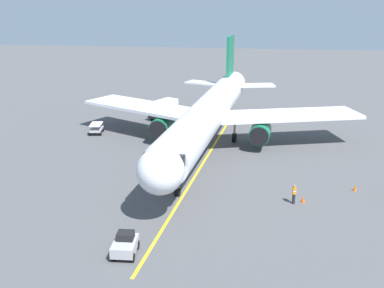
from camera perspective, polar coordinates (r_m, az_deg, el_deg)
name	(u,v)px	position (r m, az deg, el deg)	size (l,w,h in m)	color
ground_plane	(218,142)	(53.66, 3.34, 0.23)	(220.00, 220.00, 0.00)	#4C4C4F
apron_lead_in_line	(201,166)	(45.87, 1.16, -2.85)	(0.24, 40.00, 0.01)	yellow
airplane	(209,114)	(50.63, 2.17, 3.88)	(34.70, 40.35, 11.50)	silver
ground_crew_marshaller	(294,194)	(38.33, 12.88, -6.21)	(0.29, 0.43, 1.71)	#23232D
tug_near_nose	(125,245)	(30.84, -8.54, -12.59)	(1.71, 2.40, 1.50)	#9E9EA3
baggage_cart_portside	(96,129)	(58.17, -12.10, 1.94)	(1.93, 2.80, 1.27)	#9E9EA3
box_truck_starboard_side	(164,109)	(64.18, -3.62, 4.47)	(3.73, 4.99, 2.62)	black
safety_cone_nose_left	(355,188)	(42.60, 20.07, -5.28)	(0.32, 0.32, 0.55)	#F2590F
safety_cone_nose_right	(303,199)	(39.01, 13.98, -6.84)	(0.32, 0.32, 0.55)	#F2590F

